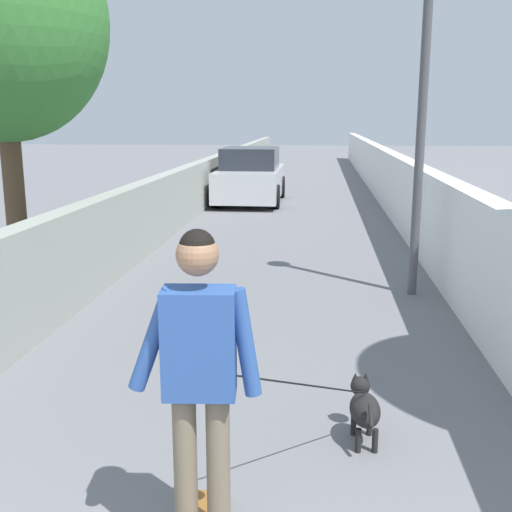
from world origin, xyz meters
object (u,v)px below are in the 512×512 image
tree_left_near (0,22)px  car_near (250,177)px  lamp_post (425,61)px  person_skateboarder (200,363)px  dog (364,407)px

tree_left_near → car_near: bearing=-15.4°
tree_left_near → lamp_post: tree_left_near is taller
tree_left_near → lamp_post: 5.70m
person_skateboarder → tree_left_near: bearing=34.4°
tree_left_near → person_skateboarder: size_ratio=3.06×
dog → tree_left_near: bearing=48.1°
person_skateboarder → lamp_post: bearing=-19.7°
lamp_post → person_skateboarder: lamp_post is taller
dog → car_near: (13.12, 2.29, 0.44)m
tree_left_near → dog: bearing=-131.9°
dog → lamp_post: bearing=-13.0°
lamp_post → dog: size_ratio=2.89×
lamp_post → car_near: 9.90m
lamp_post → car_near: (9.07, 3.22, -2.34)m
dog → car_near: 13.33m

